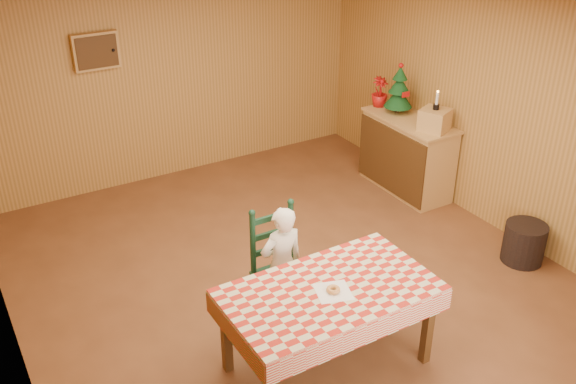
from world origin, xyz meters
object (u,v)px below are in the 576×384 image
at_px(christmas_tree, 399,91).
at_px(storage_bin, 524,243).
at_px(crate, 435,120).
at_px(seated_child, 282,265).
at_px(dining_table, 329,297).
at_px(ladder_chair, 279,267).
at_px(shelf_unit, 407,155).

bearing_deg(christmas_tree, storage_bin, -90.12).
xyz_separation_m(crate, storage_bin, (-0.00, -1.47, -0.84)).
distance_m(seated_child, crate, 2.81).
bearing_deg(dining_table, christmas_tree, 42.53).
xyz_separation_m(seated_child, crate, (2.59, 0.99, 0.49)).
relative_size(dining_table, storage_bin, 3.94).
bearing_deg(crate, storage_bin, -90.18).
relative_size(ladder_chair, shelf_unit, 0.87).
bearing_deg(storage_bin, christmas_tree, 89.88).
relative_size(ladder_chair, christmas_tree, 1.74).
bearing_deg(christmas_tree, dining_table, -137.47).
distance_m(dining_table, crate, 3.13).
bearing_deg(seated_child, shelf_unit, -151.62).
bearing_deg(crate, dining_table, -146.34).
relative_size(dining_table, ladder_chair, 1.53).
bearing_deg(crate, seated_child, -159.00).
bearing_deg(ladder_chair, christmas_tree, 31.51).
xyz_separation_m(ladder_chair, storage_bin, (2.58, -0.54, -0.29)).
height_order(ladder_chair, shelf_unit, ladder_chair).
bearing_deg(christmas_tree, shelf_unit, -91.98).
distance_m(christmas_tree, storage_bin, 2.35).
bearing_deg(crate, shelf_unit, 91.23).
xyz_separation_m(shelf_unit, crate, (0.01, -0.40, 0.59)).
xyz_separation_m(dining_table, crate, (2.59, 1.72, 0.37)).
relative_size(christmas_tree, storage_bin, 1.48).
relative_size(seated_child, christmas_tree, 1.81).
height_order(dining_table, shelf_unit, shelf_unit).
xyz_separation_m(dining_table, christmas_tree, (2.59, 2.37, 0.52)).
bearing_deg(shelf_unit, seated_child, -151.62).
height_order(seated_child, shelf_unit, seated_child).
xyz_separation_m(crate, christmas_tree, (-0.00, 0.65, 0.16)).
bearing_deg(ladder_chair, shelf_unit, 27.39).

